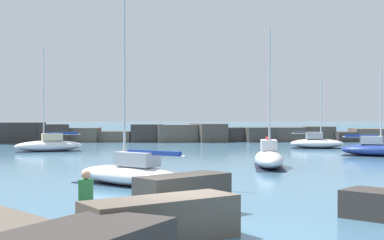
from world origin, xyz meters
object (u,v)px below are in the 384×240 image
Objects in this scene: sailboat_moored_1 at (269,157)px; sailboat_moored_6 at (133,173)px; sailboat_moored_4 at (317,143)px; mooring_buoy_orange_near at (266,148)px; sailboat_moored_0 at (49,145)px; person_on_rocks at (86,201)px; sailboat_moored_7 at (375,149)px.

sailboat_moored_1 is 0.79× the size of sailboat_moored_6.
mooring_buoy_orange_near is at bearing -147.71° from sailboat_moored_4.
person_on_rocks is (7.35, -35.60, 0.41)m from sailboat_moored_0.
mooring_buoy_orange_near is at bearing 78.13° from sailboat_moored_1.
sailboat_moored_0 is 28.30m from sailboat_moored_7.
sailboat_moored_6 is 26.14m from mooring_buoy_orange_near.
sailboat_moored_4 is 0.67× the size of sailboat_moored_6.
sailboat_moored_6 is at bearing 85.31° from person_on_rocks.
sailboat_moored_0 is 36.36m from person_on_rocks.
sailboat_moored_4 is at bearing 64.28° from person_on_rocks.
sailboat_moored_6 is (-17.51, -27.29, 0.02)m from sailboat_moored_4.
person_on_rocks is at bearing -109.80° from mooring_buoy_orange_near.
sailboat_moored_0 reaches higher than sailboat_moored_7.
person_on_rocks is at bearing -115.71° from sailboat_moored_1.
person_on_rocks is at bearing -125.59° from sailboat_moored_7.
sailboat_moored_0 is 1.34× the size of sailboat_moored_7.
sailboat_moored_6 is 1.53× the size of sailboat_moored_7.
sailboat_moored_4 is at bearing 57.31° from sailboat_moored_6.
person_on_rocks is (-18.41, -38.22, 0.46)m from sailboat_moored_4.
sailboat_moored_0 reaches higher than sailboat_moored_1.
person_on_rocks is (-12.39, -34.41, 0.71)m from mooring_buoy_orange_near.
sailboat_moored_4 is 7.12m from mooring_buoy_orange_near.
sailboat_moored_7 is at bearing 39.19° from sailboat_moored_1.
sailboat_moored_0 is 26.01m from sailboat_moored_6.
sailboat_moored_0 is 5.17× the size of person_on_rocks.
sailboat_moored_6 is at bearing -71.53° from sailboat_moored_0.
sailboat_moored_1 is 4.71× the size of person_on_rocks.
sailboat_moored_6 is at bearing -122.69° from sailboat_moored_4.
sailboat_moored_0 reaches higher than person_on_rocks.
sailboat_moored_7 is (18.94, 16.78, -0.01)m from sailboat_moored_6.
sailboat_moored_1 is at bearing -115.72° from sailboat_moored_4.
sailboat_moored_1 is at bearing -101.87° from mooring_buoy_orange_near.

